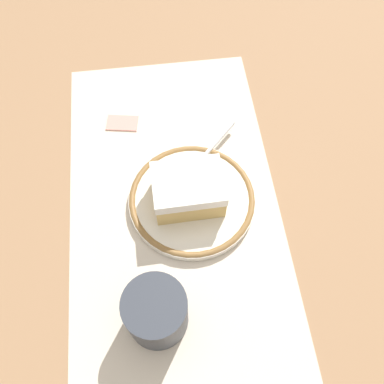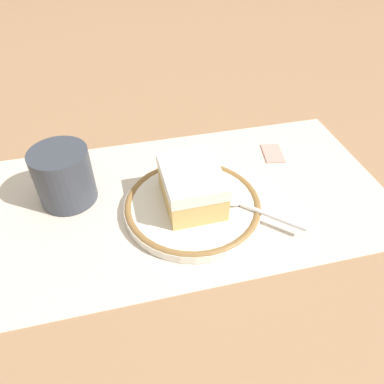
{
  "view_description": "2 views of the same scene",
  "coord_description": "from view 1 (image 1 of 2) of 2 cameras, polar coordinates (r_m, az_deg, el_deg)",
  "views": [
    {
      "loc": [
        0.28,
        -0.01,
        0.55
      ],
      "look_at": [
        0.0,
        0.03,
        0.03
      ],
      "focal_mm": 39.72,
      "sensor_mm": 36.0,
      "label": 1
    },
    {
      "loc": [
        0.08,
        0.37,
        0.35
      ],
      "look_at": [
        0.0,
        0.03,
        0.03
      ],
      "focal_mm": 33.96,
      "sensor_mm": 36.0,
      "label": 2
    }
  ],
  "objects": [
    {
      "name": "ground_plane",
      "position": [
        0.62,
        -2.42,
        -1.65
      ],
      "size": [
        2.4,
        2.4,
        0.0
      ],
      "primitive_type": "plane",
      "color": "#9E7551"
    },
    {
      "name": "placemat",
      "position": [
        0.62,
        -2.42,
        -1.62
      ],
      "size": [
        0.56,
        0.3,
        0.0
      ],
      "primitive_type": "cube",
      "color": "beige",
      "rests_on": "ground_plane"
    },
    {
      "name": "plate",
      "position": [
        0.61,
        -0.0,
        -1.08
      ],
      "size": [
        0.18,
        0.18,
        0.01
      ],
      "color": "silver",
      "rests_on": "placemat"
    },
    {
      "name": "cake_slice",
      "position": [
        0.59,
        -0.51,
        0.28
      ],
      "size": [
        0.08,
        0.1,
        0.05
      ],
      "color": "#DBB76B",
      "rests_on": "plate"
    },
    {
      "name": "spoon",
      "position": [
        0.64,
        1.27,
        4.48
      ],
      "size": [
        0.1,
        0.1,
        0.01
      ],
      "color": "silver",
      "rests_on": "plate"
    },
    {
      "name": "cup",
      "position": [
        0.53,
        -4.8,
        -15.9
      ],
      "size": [
        0.08,
        0.08,
        0.08
      ],
      "color": "#383D47",
      "rests_on": "placemat"
    },
    {
      "name": "sugar_packet",
      "position": [
        0.71,
        -9.37,
        9.26
      ],
      "size": [
        0.04,
        0.05,
        0.01
      ],
      "primitive_type": "cube",
      "rotation": [
        0.0,
        0.0,
        1.39
      ],
      "color": "#E5998C",
      "rests_on": "placemat"
    }
  ]
}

